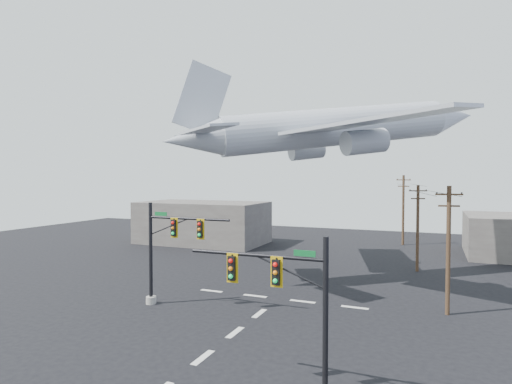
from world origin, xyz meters
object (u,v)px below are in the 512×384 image
at_px(signal_mast_near, 294,310).
at_px(airliner, 335,128).
at_px(utility_pole_a, 448,248).
at_px(utility_pole_b, 418,226).
at_px(utility_pole_c, 403,208).
at_px(signal_mast_far, 166,251).

relative_size(signal_mast_near, airliner, 0.26).
distance_m(utility_pole_a, utility_pole_b, 14.11).
distance_m(utility_pole_b, airliner, 13.75).
height_order(utility_pole_a, utility_pole_b, utility_pole_a).
xyz_separation_m(utility_pole_c, airliner, (-4.60, -24.30, 9.01)).
height_order(signal_mast_near, utility_pole_a, utility_pole_a).
bearing_deg(utility_pole_c, signal_mast_far, -94.46).
xyz_separation_m(utility_pole_b, airliner, (-7.09, -6.86, 9.57)).
bearing_deg(utility_pole_b, airliner, -152.95).
relative_size(utility_pole_a, airliner, 0.33).
bearing_deg(utility_pole_a, utility_pole_c, 89.36).
bearing_deg(utility_pole_a, signal_mast_near, -123.56).
xyz_separation_m(signal_mast_near, airliner, (-2.97, 21.88, 10.38)).
relative_size(signal_mast_far, utility_pole_a, 0.85).
distance_m(signal_mast_near, utility_pole_c, 46.22).
bearing_deg(signal_mast_near, utility_pole_b, 81.83).
bearing_deg(signal_mast_far, airliner, 52.89).
relative_size(signal_mast_far, airliner, 0.28).
xyz_separation_m(signal_mast_near, utility_pole_a, (6.59, 14.84, 0.91)).
bearing_deg(utility_pole_c, signal_mast_near, -75.35).
distance_m(signal_mast_near, signal_mast_far, 15.58).
height_order(signal_mast_near, airliner, airliner).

